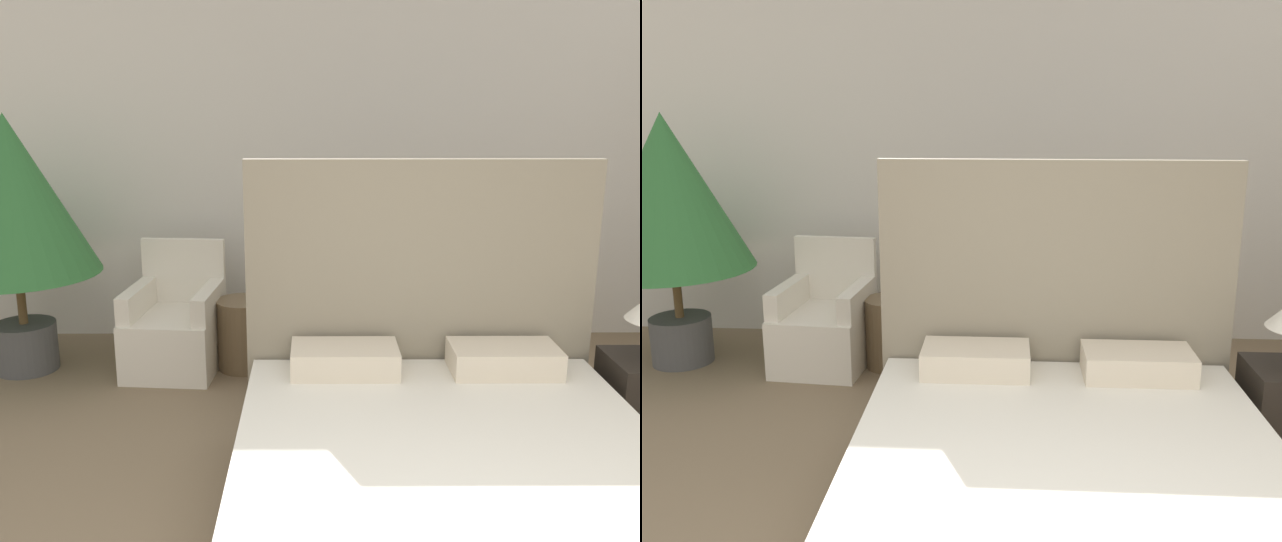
{
  "view_description": "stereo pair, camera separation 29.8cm",
  "coord_description": "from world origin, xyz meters",
  "views": [
    {
      "loc": [
        -0.16,
        -1.4,
        1.9
      ],
      "look_at": [
        -0.13,
        2.82,
        0.85
      ],
      "focal_mm": 40.0,
      "sensor_mm": 36.0,
      "label": 1
    },
    {
      "loc": [
        0.14,
        -1.4,
        1.9
      ],
      "look_at": [
        -0.13,
        2.82,
        0.85
      ],
      "focal_mm": 40.0,
      "sensor_mm": 36.0,
      "label": 2
    }
  ],
  "objects": [
    {
      "name": "wall_back",
      "position": [
        0.0,
        4.15,
        1.45
      ],
      "size": [
        10.0,
        0.06,
        2.9
      ],
      "color": "silver",
      "rests_on": "ground_plane"
    },
    {
      "name": "bed",
      "position": [
        0.4,
        1.34,
        0.3
      ],
      "size": [
        1.86,
        2.05,
        1.58
      ],
      "color": "brown",
      "rests_on": "ground_plane"
    },
    {
      "name": "armchair_near_window_left",
      "position": [
        -1.15,
        3.37,
        0.27
      ],
      "size": [
        0.66,
        0.74,
        0.88
      ],
      "rotation": [
        0.0,
        0.0,
        -0.09
      ],
      "color": "silver",
      "rests_on": "ground_plane"
    },
    {
      "name": "armchair_near_window_right",
      "position": [
        -0.18,
        3.37,
        0.27
      ],
      "size": [
        0.66,
        0.74,
        0.88
      ],
      "rotation": [
        0.0,
        0.0,
        0.09
      ],
      "color": "silver",
      "rests_on": "ground_plane"
    },
    {
      "name": "potted_palm",
      "position": [
        -2.2,
        3.35,
        1.2
      ],
      "size": [
        1.13,
        1.13,
        1.78
      ],
      "color": "#4C4C4C",
      "rests_on": "ground_plane"
    },
    {
      "name": "side_table",
      "position": [
        -0.66,
        3.38,
        0.25
      ],
      "size": [
        0.39,
        0.39,
        0.5
      ],
      "color": "brown",
      "rests_on": "ground_plane"
    }
  ]
}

